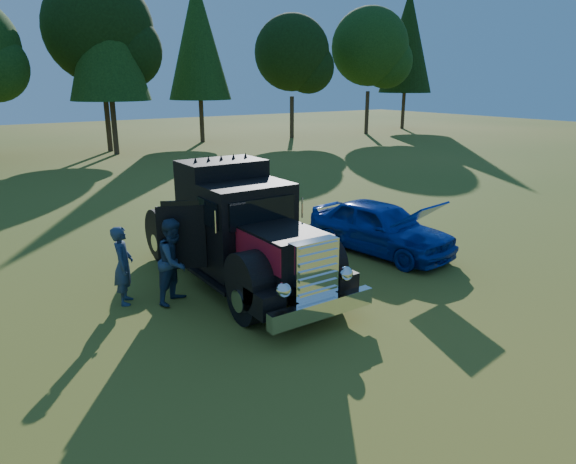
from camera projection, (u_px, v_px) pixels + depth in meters
The scene contains 6 objects.
ground at pixel (319, 314), 11.28m from camera, with size 120.00×120.00×0.00m, color #375017.
treeline at pixel (0, 31), 29.87m from camera, with size 72.10×24.97×13.84m.
diamond_t_truck at pixel (240, 234), 12.67m from camera, with size 3.29×7.16×3.00m.
hotrod_coupe at pixel (380, 227), 15.10m from camera, with size 2.48×4.76×1.89m.
spectator_near at pixel (123, 265), 11.58m from camera, with size 0.67×0.44×1.82m, color #1A2A3D.
spectator_far at pixel (175, 261), 11.64m from camera, with size 0.96×0.75×1.98m, color #21304D.
Camera 1 is at (-6.36, -8.13, 4.92)m, focal length 32.00 mm.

